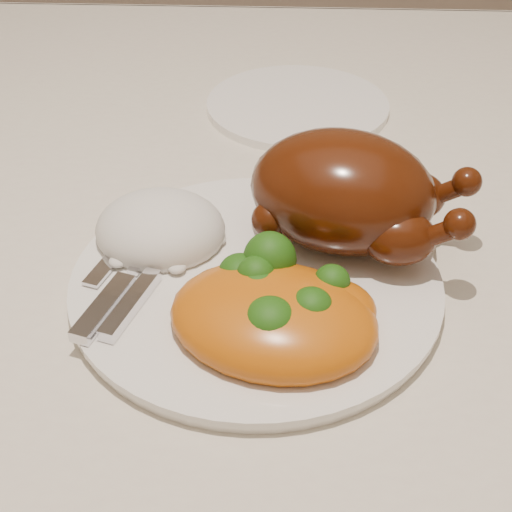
{
  "coord_description": "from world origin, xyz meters",
  "views": [
    {
      "loc": [
        0.14,
        -0.56,
        1.13
      ],
      "look_at": [
        0.12,
        -0.14,
        0.8
      ],
      "focal_mm": 50.0,
      "sensor_mm": 36.0,
      "label": 1
    }
  ],
  "objects_px": {
    "dining_table": "(141,273)",
    "side_plate": "(298,105)",
    "dinner_plate": "(256,283)",
    "roast_chicken": "(347,193)"
  },
  "relations": [
    {
      "from": "dinner_plate",
      "to": "side_plate",
      "type": "bearing_deg",
      "value": 84.14
    },
    {
      "from": "dining_table",
      "to": "side_plate",
      "type": "height_order",
      "value": "side_plate"
    },
    {
      "from": "dinner_plate",
      "to": "side_plate",
      "type": "distance_m",
      "value": 0.31
    },
    {
      "from": "dining_table",
      "to": "side_plate",
      "type": "xyz_separation_m",
      "value": [
        0.16,
        0.17,
        0.11
      ]
    },
    {
      "from": "dining_table",
      "to": "side_plate",
      "type": "bearing_deg",
      "value": 47.73
    },
    {
      "from": "dinner_plate",
      "to": "roast_chicken",
      "type": "relative_size",
      "value": 1.44
    },
    {
      "from": "dining_table",
      "to": "dinner_plate",
      "type": "distance_m",
      "value": 0.22
    },
    {
      "from": "dining_table",
      "to": "roast_chicken",
      "type": "bearing_deg",
      "value": -24.12
    },
    {
      "from": "dining_table",
      "to": "roast_chicken",
      "type": "distance_m",
      "value": 0.27
    },
    {
      "from": "dining_table",
      "to": "side_plate",
      "type": "distance_m",
      "value": 0.26
    }
  ]
}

